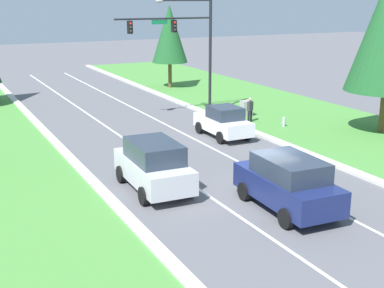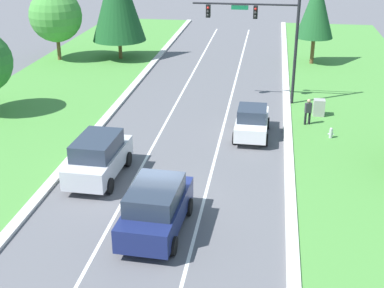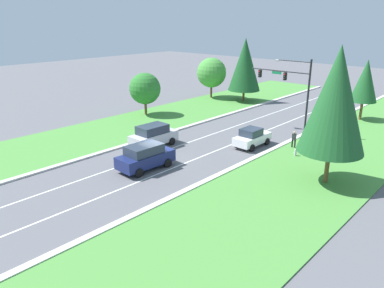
{
  "view_description": "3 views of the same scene",
  "coord_description": "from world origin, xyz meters",
  "px_view_note": "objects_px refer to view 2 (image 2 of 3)",
  "views": [
    {
      "loc": [
        -11.7,
        -17.28,
        7.96
      ],
      "look_at": [
        0.07,
        6.2,
        0.7
      ],
      "focal_mm": 50.0,
      "sensor_mm": 36.0,
      "label": 1
    },
    {
      "loc": [
        4.4,
        -19.86,
        11.83
      ],
      "look_at": [
        0.53,
        5.92,
        0.64
      ],
      "focal_mm": 50.0,
      "sensor_mm": 36.0,
      "label": 2
    },
    {
      "loc": [
        22.41,
        -20.45,
        11.94
      ],
      "look_at": [
        0.51,
        3.73,
        0.87
      ],
      "focal_mm": 35.0,
      "sensor_mm": 36.0,
      "label": 3
    }
  ],
  "objects_px": {
    "oak_near_left_tree": "(56,16)",
    "traffic_signal_mast": "(267,25)",
    "silver_suv": "(98,157)",
    "pedestrian": "(308,111)",
    "white_sedan": "(252,122)",
    "conifer_near_right_tree": "(316,7)",
    "fire_hydrant": "(331,134)",
    "utility_cabinet": "(319,108)",
    "navy_suv": "(156,207)"
  },
  "relations": [
    {
      "from": "utility_cabinet",
      "to": "oak_near_left_tree",
      "type": "relative_size",
      "value": 0.18
    },
    {
      "from": "silver_suv",
      "to": "utility_cabinet",
      "type": "bearing_deg",
      "value": 44.78
    },
    {
      "from": "fire_hydrant",
      "to": "oak_near_left_tree",
      "type": "height_order",
      "value": "oak_near_left_tree"
    },
    {
      "from": "utility_cabinet",
      "to": "fire_hydrant",
      "type": "xyz_separation_m",
      "value": [
        0.44,
        -3.71,
        -0.22
      ]
    },
    {
      "from": "navy_suv",
      "to": "utility_cabinet",
      "type": "bearing_deg",
      "value": 65.91
    },
    {
      "from": "silver_suv",
      "to": "oak_near_left_tree",
      "type": "distance_m",
      "value": 24.22
    },
    {
      "from": "white_sedan",
      "to": "pedestrian",
      "type": "bearing_deg",
      "value": 35.05
    },
    {
      "from": "navy_suv",
      "to": "utility_cabinet",
      "type": "xyz_separation_m",
      "value": [
        7.4,
        14.69,
        -0.52
      ]
    },
    {
      "from": "traffic_signal_mast",
      "to": "conifer_near_right_tree",
      "type": "distance_m",
      "value": 11.66
    },
    {
      "from": "oak_near_left_tree",
      "to": "pedestrian",
      "type": "bearing_deg",
      "value": -31.84
    },
    {
      "from": "white_sedan",
      "to": "oak_near_left_tree",
      "type": "distance_m",
      "value": 23.46
    },
    {
      "from": "conifer_near_right_tree",
      "to": "white_sedan",
      "type": "bearing_deg",
      "value": -104.22
    },
    {
      "from": "traffic_signal_mast",
      "to": "silver_suv",
      "type": "height_order",
      "value": "traffic_signal_mast"
    },
    {
      "from": "conifer_near_right_tree",
      "to": "navy_suv",
      "type": "bearing_deg",
      "value": -105.39
    },
    {
      "from": "white_sedan",
      "to": "silver_suv",
      "type": "height_order",
      "value": "silver_suv"
    },
    {
      "from": "navy_suv",
      "to": "traffic_signal_mast",
      "type": "bearing_deg",
      "value": 79.79
    },
    {
      "from": "pedestrian",
      "to": "fire_hydrant",
      "type": "height_order",
      "value": "pedestrian"
    },
    {
      "from": "silver_suv",
      "to": "conifer_near_right_tree",
      "type": "bearing_deg",
      "value": 65.96
    },
    {
      "from": "white_sedan",
      "to": "fire_hydrant",
      "type": "height_order",
      "value": "white_sedan"
    },
    {
      "from": "utility_cabinet",
      "to": "pedestrian",
      "type": "relative_size",
      "value": 0.67
    },
    {
      "from": "traffic_signal_mast",
      "to": "oak_near_left_tree",
      "type": "xyz_separation_m",
      "value": [
        -18.12,
        9.05,
        -1.4
      ]
    },
    {
      "from": "fire_hydrant",
      "to": "navy_suv",
      "type": "bearing_deg",
      "value": -125.52
    },
    {
      "from": "traffic_signal_mast",
      "to": "fire_hydrant",
      "type": "height_order",
      "value": "traffic_signal_mast"
    },
    {
      "from": "oak_near_left_tree",
      "to": "conifer_near_right_tree",
      "type": "bearing_deg",
      "value": 5.07
    },
    {
      "from": "navy_suv",
      "to": "silver_suv",
      "type": "bearing_deg",
      "value": 133.73
    },
    {
      "from": "utility_cabinet",
      "to": "fire_hydrant",
      "type": "relative_size",
      "value": 1.62
    },
    {
      "from": "white_sedan",
      "to": "fire_hydrant",
      "type": "distance_m",
      "value": 4.56
    },
    {
      "from": "silver_suv",
      "to": "fire_hydrant",
      "type": "distance_m",
      "value": 13.41
    },
    {
      "from": "pedestrian",
      "to": "fire_hydrant",
      "type": "xyz_separation_m",
      "value": [
        1.24,
        -2.0,
        -0.59
      ]
    },
    {
      "from": "white_sedan",
      "to": "conifer_near_right_tree",
      "type": "relative_size",
      "value": 0.58
    },
    {
      "from": "white_sedan",
      "to": "silver_suv",
      "type": "distance_m",
      "value": 9.57
    },
    {
      "from": "utility_cabinet",
      "to": "conifer_near_right_tree",
      "type": "distance_m",
      "value": 13.87
    },
    {
      "from": "white_sedan",
      "to": "oak_near_left_tree",
      "type": "bearing_deg",
      "value": 139.77
    },
    {
      "from": "utility_cabinet",
      "to": "silver_suv",
      "type": "bearing_deg",
      "value": -137.05
    },
    {
      "from": "traffic_signal_mast",
      "to": "oak_near_left_tree",
      "type": "distance_m",
      "value": 20.31
    },
    {
      "from": "silver_suv",
      "to": "oak_near_left_tree",
      "type": "relative_size",
      "value": 0.78
    },
    {
      "from": "oak_near_left_tree",
      "to": "silver_suv",
      "type": "bearing_deg",
      "value": -64.09
    },
    {
      "from": "white_sedan",
      "to": "utility_cabinet",
      "type": "bearing_deg",
      "value": 44.83
    },
    {
      "from": "fire_hydrant",
      "to": "conifer_near_right_tree",
      "type": "relative_size",
      "value": 0.1
    },
    {
      "from": "white_sedan",
      "to": "conifer_near_right_tree",
      "type": "bearing_deg",
      "value": 76.38
    },
    {
      "from": "navy_suv",
      "to": "white_sedan",
      "type": "height_order",
      "value": "navy_suv"
    },
    {
      "from": "fire_hydrant",
      "to": "oak_near_left_tree",
      "type": "distance_m",
      "value": 26.94
    },
    {
      "from": "navy_suv",
      "to": "fire_hydrant",
      "type": "height_order",
      "value": "navy_suv"
    },
    {
      "from": "navy_suv",
      "to": "oak_near_left_tree",
      "type": "relative_size",
      "value": 0.8
    },
    {
      "from": "utility_cabinet",
      "to": "oak_near_left_tree",
      "type": "xyz_separation_m",
      "value": [
        -21.67,
        11.25,
        3.35
      ]
    },
    {
      "from": "silver_suv",
      "to": "pedestrian",
      "type": "bearing_deg",
      "value": 41.75
    },
    {
      "from": "silver_suv",
      "to": "pedestrian",
      "type": "xyz_separation_m",
      "value": [
        10.36,
        8.67,
        -0.17
      ]
    },
    {
      "from": "silver_suv",
      "to": "pedestrian",
      "type": "height_order",
      "value": "silver_suv"
    },
    {
      "from": "oak_near_left_tree",
      "to": "traffic_signal_mast",
      "type": "bearing_deg",
      "value": -26.54
    },
    {
      "from": "utility_cabinet",
      "to": "traffic_signal_mast",
      "type": "bearing_deg",
      "value": 148.16
    }
  ]
}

